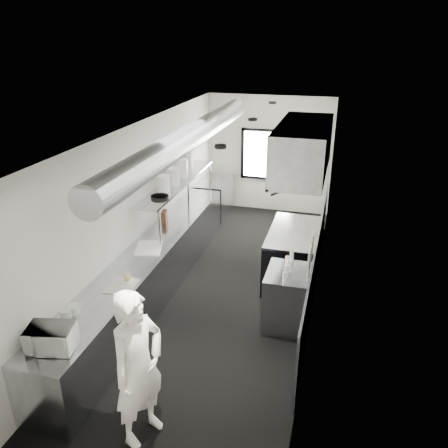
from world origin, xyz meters
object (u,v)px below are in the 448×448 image
Objects in this scene: far_work_table at (214,198)px; microwave at (51,338)px; deli_tub_a at (66,313)px; small_plate at (127,281)px; pass_shelf at (178,183)px; squeeze_bottle_e at (292,256)px; bottle_station at (287,298)px; plate_stack_c at (181,168)px; cutting_board at (149,248)px; squeeze_bottle_b at (286,271)px; prep_counter at (151,272)px; deli_tub_b at (73,309)px; exhaust_hood at (303,149)px; knife_block at (164,216)px; plate_stack_b at (173,176)px; squeeze_bottle_a at (284,277)px; range at (292,255)px; squeeze_bottle_d at (287,262)px; plate_stack_a at (163,183)px; plate_stack_d at (187,163)px; line_cook at (138,368)px; squeeze_bottle_c at (288,266)px.

far_work_table is 6.33m from microwave.
deli_tub_a is 0.72× the size of small_plate.
pass_shelf is 2.75m from squeeze_bottle_e.
bottle_station is 2.57× the size of plate_stack_c.
squeeze_bottle_e reaches higher than cutting_board.
squeeze_bottle_b reaches higher than cutting_board.
small_plate is (0.14, -1.06, 0.46)m from prep_counter.
bottle_station is at bearing -88.14° from squeeze_bottle_e.
deli_tub_a is at bearing -114.87° from deli_tub_b.
exhaust_hood is at bearing 46.35° from microwave.
knife_block is 1.16× the size of squeeze_bottle_e.
plate_stack_b reaches higher than microwave.
cutting_board is at bearing 168.07° from squeeze_bottle_a.
squeeze_bottle_b is (0.08, -1.53, 0.52)m from range.
squeeze_bottle_d reaches higher than far_work_table.
squeeze_bottle_e is at bearing -87.71° from exhaust_hood.
plate_stack_a is at bearing 152.52° from squeeze_bottle_b.
squeeze_bottle_d is at bearing -37.66° from knife_block.
plate_stack_d is at bearing 91.83° from prep_counter.
squeeze_bottle_a is (0.02, -1.70, -1.41)m from exhaust_hood.
plate_stack_a is (-1.14, 3.54, 0.80)m from line_cook.
exhaust_hood is at bearing -48.06° from far_work_table.
knife_block is at bearing 99.25° from prep_counter.
plate_stack_c is at bearing 92.01° from prep_counter.
microwave reaches higher than range.
bottle_station is at bearing -39.95° from squeeze_bottle_c.
microwave is (-2.19, -3.80, 0.57)m from range.
line_cook reaches higher than prep_counter.
squeeze_bottle_a is (2.32, -1.77, -0.75)m from plate_stack_b.
squeeze_bottle_c is at bearing 36.93° from deli_tub_a.
exhaust_hood is 2.39m from plate_stack_b.
plate_stack_b is at bearing 145.37° from squeeze_bottle_b.
plate_stack_d reaches higher than cutting_board.
pass_shelf is 2.81m from squeeze_bottle_d.
squeeze_bottle_e reaches higher than range.
microwave is 2.69× the size of squeeze_bottle_d.
squeeze_bottle_e is at bearing 37.10° from microwave.
far_work_table is 8.52× the size of deli_tub_a.
squeeze_bottle_e is at bearing -25.82° from plate_stack_b.
cutting_board is at bearing 84.31° from deli_tub_a.
plate_stack_b is at bearing 88.00° from deli_tub_b.
small_plate is 0.71× the size of plate_stack_a.
knife_block is at bearing 152.68° from bottle_station.
pass_shelf reaches higher than deli_tub_a.
squeeze_bottle_e is at bearing 77.06° from squeeze_bottle_d.
plate_stack_c is 2.95m from squeeze_bottle_e.
plate_stack_b is at bearing -91.09° from far_work_table.
squeeze_bottle_b is at bearing -89.06° from exhaust_hood.
squeeze_bottle_d is (0.06, -1.24, 0.52)m from range.
knife_block reaches higher than bottle_station.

